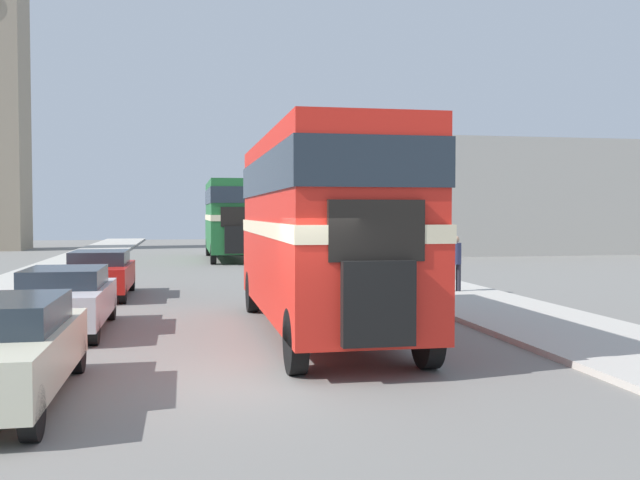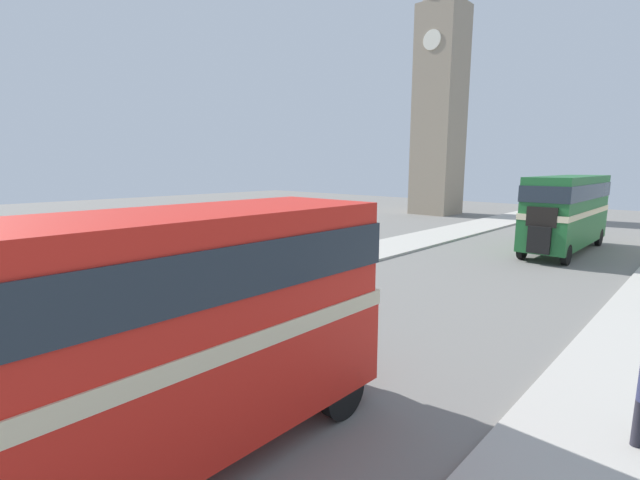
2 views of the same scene
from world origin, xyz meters
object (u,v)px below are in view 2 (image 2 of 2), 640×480
object	(u,v)px
bus_distant	(567,207)
church_tower	(443,44)
car_parked_mid	(89,329)
car_parked_far	(281,280)
double_decker_bus	(120,334)

from	to	relation	value
bus_distant	church_tower	size ratio (longest dim) A/B	0.29
bus_distant	car_parked_mid	bearing A→B (deg)	-102.02
bus_distant	car_parked_far	distance (m)	17.90
car_parked_far	car_parked_mid	bearing A→B (deg)	-90.07
double_decker_bus	bus_distant	distance (m)	24.83
bus_distant	church_tower	distance (m)	24.63
double_decker_bus	car_parked_far	bearing A→B (deg)	124.82
car_parked_mid	church_tower	xyz separation A→B (m)	(-10.30, 36.84, 15.84)
car_parked_far	bus_distant	bearing A→B (deg)	73.63
bus_distant	car_parked_far	size ratio (longest dim) A/B	2.15
double_decker_bus	bus_distant	world-z (taller)	bus_distant
bus_distant	car_parked_mid	size ratio (longest dim) A/B	2.20
car_parked_far	church_tower	distance (m)	35.72
church_tower	bus_distant	bearing A→B (deg)	-40.80
car_parked_mid	church_tower	size ratio (longest dim) A/B	0.13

